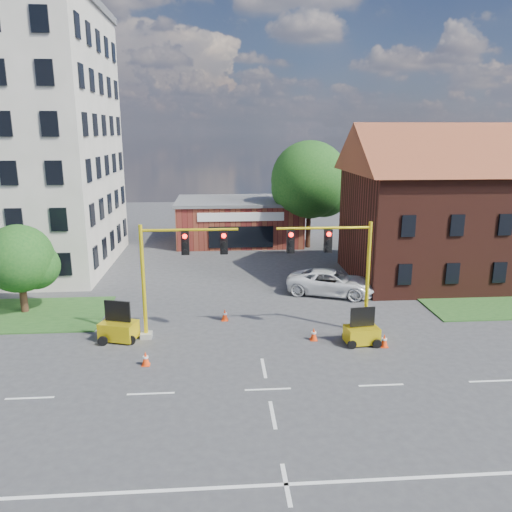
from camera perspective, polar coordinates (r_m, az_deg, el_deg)
name	(u,v)px	position (r m, az deg, el deg)	size (l,w,h in m)	color
ground	(268,389)	(22.29, 1.36, -14.99)	(120.00, 120.00, 0.00)	#3A3A3C
lane_markings	(276,429)	(19.73, 2.25, -19.18)	(60.00, 36.00, 0.01)	white
brick_shop	(239,220)	(50.17, -1.94, 4.08)	(12.40, 8.40, 4.30)	maroon
townhouse_row	(490,200)	(40.92, 25.13, 5.85)	(21.00, 11.00, 11.50)	#451D14
tree_large	(313,183)	(47.53, 6.56, 8.34)	(7.60, 7.24, 10.08)	#3B2215
tree_nw_front	(23,261)	(33.10, -25.06, -0.49)	(4.32, 4.11, 5.48)	#3B2215
signal_mast_west	(174,267)	(26.42, -9.31, -1.28)	(5.30, 0.60, 6.20)	gray
signal_mast_east	(338,264)	(27.05, 9.39, -0.92)	(5.30, 0.60, 6.20)	gray
trailer_west	(119,329)	(27.71, -15.42, -8.00)	(2.13, 1.72, 2.10)	yellow
trailer_east	(362,333)	(26.91, 11.98, -8.60)	(1.79, 1.30, 1.91)	yellow
cone_a	(146,359)	(24.73, -12.50, -11.38)	(0.40, 0.40, 0.70)	#FA3C0D
cone_b	(225,315)	(29.58, -3.59, -6.74)	(0.40, 0.40, 0.70)	#FA3C0D
cone_c	(384,341)	(26.90, 14.44, -9.35)	(0.40, 0.40, 0.70)	#FA3C0D
cone_d	(314,334)	(27.04, 6.61, -8.86)	(0.40, 0.40, 0.70)	#FA3C0D
pickup_white	(331,282)	(34.42, 8.62, -3.00)	(2.76, 5.98, 1.66)	white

